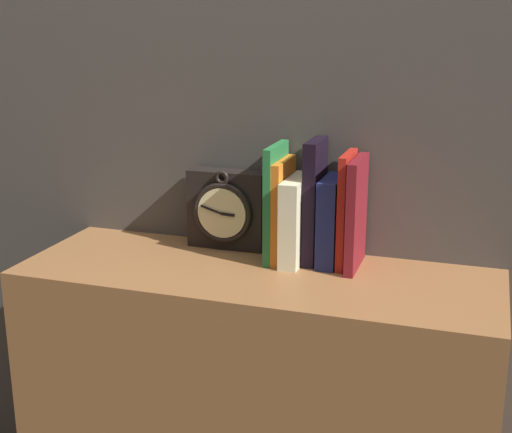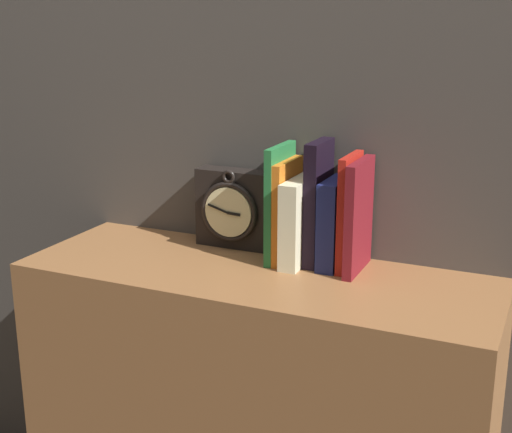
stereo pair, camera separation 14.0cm
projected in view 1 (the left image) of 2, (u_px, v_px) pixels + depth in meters
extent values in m
cube|color=black|center=(228.00, 209.00, 1.57)|extent=(0.17, 0.05, 0.17)
torus|color=black|center=(222.00, 213.00, 1.54)|extent=(0.13, 0.01, 0.13)
cylinder|color=beige|center=(222.00, 213.00, 1.53)|extent=(0.11, 0.01, 0.11)
cube|color=black|center=(228.00, 215.00, 1.52)|extent=(0.03, 0.00, 0.01)
cube|color=black|center=(211.00, 210.00, 1.53)|extent=(0.05, 0.00, 0.02)
torus|color=black|center=(222.00, 177.00, 1.51)|extent=(0.03, 0.01, 0.03)
cube|color=#247138|center=(276.00, 202.00, 1.48)|extent=(0.02, 0.13, 0.24)
cube|color=orange|center=(283.00, 210.00, 1.48)|extent=(0.02, 0.13, 0.21)
cube|color=beige|center=(296.00, 220.00, 1.47)|extent=(0.04, 0.15, 0.18)
cube|color=black|center=(315.00, 201.00, 1.47)|extent=(0.03, 0.11, 0.26)
cube|color=navy|center=(331.00, 221.00, 1.46)|extent=(0.04, 0.12, 0.18)
cube|color=#AF1F15|center=(346.00, 210.00, 1.44)|extent=(0.02, 0.12, 0.23)
cube|color=maroon|center=(356.00, 214.00, 1.43)|extent=(0.02, 0.14, 0.23)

